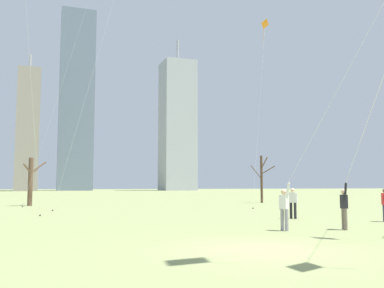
{
  "coord_description": "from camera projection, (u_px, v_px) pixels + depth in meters",
  "views": [
    {
      "loc": [
        -5.81,
        -10.74,
        1.76
      ],
      "look_at": [
        0.0,
        6.0,
        3.47
      ],
      "focal_mm": 40.22,
      "sensor_mm": 36.0,
      "label": 1
    }
  ],
  "objects": [
    {
      "name": "ground_plane",
      "position": [
        263.0,
        250.0,
        11.82
      ],
      "size": [
        400.0,
        400.0,
        0.0
      ],
      "primitive_type": "plane",
      "color": "#848E56"
    },
    {
      "name": "kite_flyer_midfield_center_yellow",
      "position": [
        358.0,
        165.0,
        15.68
      ],
      "size": [
        3.44,
        9.16,
        10.24
      ],
      "color": "#726656",
      "rests_on": "ground"
    },
    {
      "name": "kite_flyer_foreground_left_blue",
      "position": [
        313.0,
        150.0,
        16.34
      ],
      "size": [
        4.93,
        6.64,
        14.87
      ],
      "color": "gray",
      "rests_on": "ground"
    },
    {
      "name": "bystander_watching_nearby",
      "position": [
        293.0,
        202.0,
        22.84
      ],
      "size": [
        0.4,
        0.38,
        1.62
      ],
      "color": "black",
      "rests_on": "ground"
    },
    {
      "name": "distant_kite_low_near_trees_orange",
      "position": [
        264.0,
        42.0,
        35.97
      ],
      "size": [
        2.73,
        1.89,
        15.84
      ],
      "color": "orange",
      "rests_on": "ground"
    },
    {
      "name": "bare_tree_leftmost",
      "position": [
        31.0,
        180.0,
        37.57
      ],
      "size": [
        1.95,
        2.94,
        4.19
      ],
      "color": "brown",
      "rests_on": "ground"
    },
    {
      "name": "bare_tree_center",
      "position": [
        262.0,
        177.0,
        44.09
      ],
      "size": [
        2.57,
        1.45,
        4.83
      ],
      "color": "#4C3828",
      "rests_on": "ground"
    },
    {
      "name": "skyline_short_annex",
      "position": [
        28.0,
        129.0,
        138.25
      ],
      "size": [
        6.94,
        8.42,
        44.48
      ],
      "color": "gray",
      "rests_on": "ground"
    },
    {
      "name": "skyline_slender_spire",
      "position": [
        177.0,
        126.0,
        156.13
      ],
      "size": [
        11.51,
        11.55,
        55.45
      ],
      "color": "#9EA3AD",
      "rests_on": "ground"
    },
    {
      "name": "skyline_mid_tower_right",
      "position": [
        77.0,
        99.0,
        151.18
      ],
      "size": [
        11.89,
        6.14,
        64.15
      ],
      "color": "slate",
      "rests_on": "ground"
    }
  ]
}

